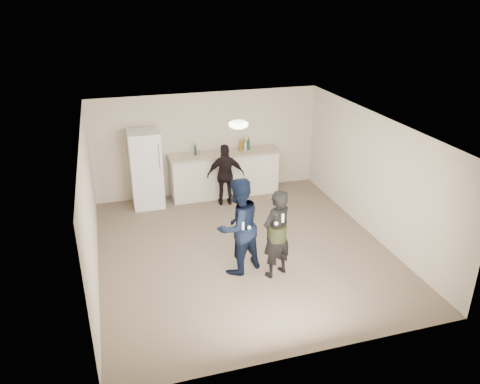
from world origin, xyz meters
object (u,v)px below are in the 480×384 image
object	(u,v)px
counter	(225,175)
man	(238,226)
fridge	(146,169)
shaker	(198,153)
spectator	(226,175)
woman	(277,234)

from	to	relation	value
counter	man	xyz separation A→B (m)	(-0.62, -3.33, 0.37)
counter	man	distance (m)	3.41
fridge	counter	bearing A→B (deg)	2.13
shaker	spectator	world-z (taller)	spectator
shaker	woman	size ratio (longest dim) A/B	0.10
shaker	man	bearing A→B (deg)	-89.58
man	woman	world-z (taller)	man
fridge	woman	distance (m)	4.04
fridge	man	size ratio (longest dim) A/B	1.00
fridge	spectator	xyz separation A→B (m)	(1.77, -0.47, -0.16)
counter	shaker	size ratio (longest dim) A/B	15.29
shaker	woman	world-z (taller)	woman
counter	woman	size ratio (longest dim) A/B	1.59
man	spectator	size ratio (longest dim) A/B	1.21
man	fridge	bearing A→B (deg)	-92.64
fridge	woman	xyz separation A→B (m)	(1.85, -3.59, -0.08)
man	spectator	distance (m)	2.85
counter	shaker	distance (m)	0.92
shaker	spectator	bearing A→B (deg)	-40.12
fridge	woman	size ratio (longest dim) A/B	1.10
shaker	woman	distance (m)	3.64
shaker	man	world-z (taller)	man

